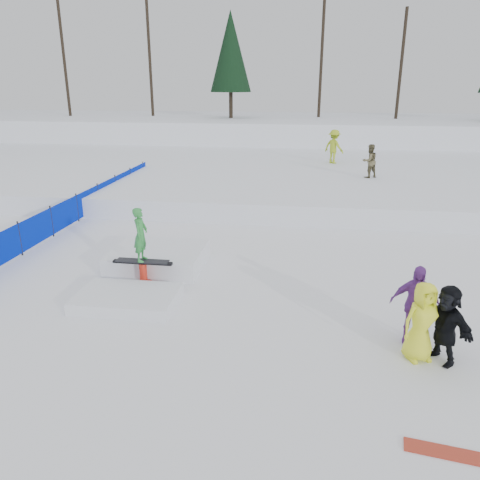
# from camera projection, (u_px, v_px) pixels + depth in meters

# --- Properties ---
(ground) EXTENTS (120.00, 120.00, 0.00)m
(ground) POSITION_uv_depth(u_px,v_px,m) (207.00, 309.00, 11.14)
(ground) COLOR white
(snow_berm) EXTENTS (60.00, 14.00, 2.40)m
(snow_berm) POSITION_uv_depth(u_px,v_px,m) (281.00, 132.00, 38.89)
(snow_berm) COLOR white
(snow_berm) RESTS_ON ground
(snow_midrise) EXTENTS (50.00, 18.00, 0.80)m
(snow_midrise) POSITION_uv_depth(u_px,v_px,m) (266.00, 172.00, 26.02)
(snow_midrise) COLOR white
(snow_midrise) RESTS_ON ground
(safety_fence) EXTENTS (0.05, 16.00, 1.10)m
(safety_fence) POSITION_uv_depth(u_px,v_px,m) (77.00, 208.00, 18.02)
(safety_fence) COLOR #001BB2
(safety_fence) RESTS_ON ground
(treeline) EXTENTS (40.24, 4.22, 10.50)m
(treeline) POSITION_uv_depth(u_px,v_px,m) (366.00, 49.00, 34.45)
(treeline) COLOR black
(treeline) RESTS_ON snow_berm
(walker_olive) EXTENTS (0.97, 0.91, 1.58)m
(walker_olive) POSITION_uv_depth(u_px,v_px,m) (370.00, 161.00, 22.14)
(walker_olive) COLOR brown
(walker_olive) RESTS_ON snow_midrise
(walker_ygreen) EXTENTS (1.36, 1.28, 1.85)m
(walker_ygreen) POSITION_uv_depth(u_px,v_px,m) (334.00, 147.00, 26.06)
(walker_ygreen) COLOR #A3BD21
(walker_ygreen) RESTS_ON snow_midrise
(spectator_purple) EXTENTS (1.04, 0.57, 1.69)m
(spectator_purple) POSITION_uv_depth(u_px,v_px,m) (415.00, 304.00, 9.51)
(spectator_purple) COLOR purple
(spectator_purple) RESTS_ON ground
(spectator_yellow) EXTENTS (0.91, 0.75, 1.60)m
(spectator_yellow) POSITION_uv_depth(u_px,v_px,m) (422.00, 322.00, 8.92)
(spectator_yellow) COLOR #F6FF2C
(spectator_yellow) RESTS_ON ground
(spectator_dark) EXTENTS (1.14, 1.49, 1.57)m
(spectator_dark) POSITION_uv_depth(u_px,v_px,m) (446.00, 324.00, 8.86)
(spectator_dark) COLOR black
(spectator_dark) RESTS_ON ground
(loose_board_red) EXTENTS (1.43, 0.50, 0.03)m
(loose_board_red) POSITION_uv_depth(u_px,v_px,m) (454.00, 454.00, 6.78)
(loose_board_red) COLOR #A8311F
(loose_board_red) RESTS_ON ground
(jib_rail_feature) EXTENTS (2.60, 4.40, 2.11)m
(jib_rail_feature) POSITION_uv_depth(u_px,v_px,m) (150.00, 266.00, 12.96)
(jib_rail_feature) COLOR white
(jib_rail_feature) RESTS_ON ground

